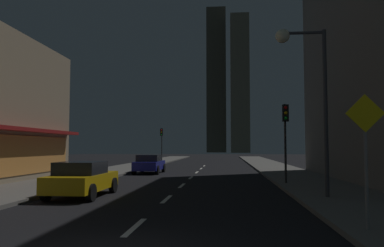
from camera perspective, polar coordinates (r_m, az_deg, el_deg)
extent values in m
cube|color=black|center=(38.57, 1.65, -6.68)|extent=(78.00, 136.00, 0.10)
cube|color=#605E59|center=(38.77, 12.09, -6.40)|extent=(4.00, 76.00, 0.15)
cube|color=#605E59|center=(39.61, -8.58, -6.38)|extent=(4.00, 76.00, 0.15)
cube|color=silver|center=(10.13, -8.63, -15.22)|extent=(0.16, 2.20, 0.01)
cube|color=silver|center=(15.16, -3.87, -11.33)|extent=(0.16, 2.20, 0.01)
cube|color=silver|center=(20.28, -1.54, -9.36)|extent=(0.16, 2.20, 0.01)
cube|color=silver|center=(25.43, -0.17, -8.18)|extent=(0.16, 2.20, 0.01)
cube|color=silver|center=(30.60, 0.73, -7.40)|extent=(0.16, 2.20, 0.01)
cube|color=silver|center=(35.77, 1.37, -6.84)|extent=(0.16, 2.20, 0.01)
cube|color=silver|center=(40.96, 1.85, -6.42)|extent=(0.16, 2.20, 0.01)
cube|color=#444133|center=(142.62, 3.70, 6.57)|extent=(7.20, 6.08, 54.18)
cube|color=#635E4A|center=(135.82, 7.25, 6.00)|extent=(6.54, 7.64, 49.05)
cube|color=gold|center=(16.47, -16.22, -8.45)|extent=(1.80, 4.20, 0.65)
cube|color=black|center=(16.24, -16.44, -6.53)|extent=(1.64, 2.00, 0.55)
cylinder|color=black|center=(18.11, -17.23, -8.84)|extent=(0.22, 0.68, 0.68)
cylinder|color=black|center=(17.52, -11.83, -9.11)|extent=(0.22, 0.68, 0.68)
cylinder|color=black|center=(15.57, -21.20, -9.66)|extent=(0.22, 0.68, 0.68)
cylinder|color=black|center=(14.88, -15.02, -10.07)|extent=(0.22, 0.68, 0.68)
sphere|color=white|center=(18.57, -15.49, -7.73)|extent=(0.18, 0.18, 0.18)
sphere|color=white|center=(18.21, -12.22, -7.86)|extent=(0.18, 0.18, 0.18)
cube|color=navy|center=(29.72, -6.45, -6.31)|extent=(1.80, 4.20, 0.65)
cube|color=black|center=(29.50, -6.52, -5.25)|extent=(1.64, 2.00, 0.55)
cylinder|color=black|center=(31.28, -7.53, -6.67)|extent=(0.22, 0.68, 0.68)
cylinder|color=black|center=(30.95, -4.32, -6.72)|extent=(0.22, 0.68, 0.68)
cylinder|color=black|center=(28.56, -8.76, -6.96)|extent=(0.22, 0.68, 0.68)
cylinder|color=black|center=(28.20, -5.26, -7.03)|extent=(0.22, 0.68, 0.68)
sphere|color=white|center=(31.83, -6.68, -6.04)|extent=(0.18, 0.18, 0.18)
sphere|color=white|center=(31.63, -4.72, -6.07)|extent=(0.18, 0.18, 0.18)
cylinder|color=gold|center=(26.61, -13.02, -6.98)|extent=(0.22, 0.22, 0.55)
sphere|color=gold|center=(26.59, -13.01, -6.39)|extent=(0.21, 0.21, 0.21)
cylinder|color=gold|center=(26.63, -13.03, -7.51)|extent=(0.30, 0.30, 0.06)
cylinder|color=gold|center=(26.66, -13.35, -6.91)|extent=(0.10, 0.10, 0.10)
cylinder|color=gold|center=(26.56, -12.69, -6.93)|extent=(0.10, 0.10, 0.10)
cylinder|color=#2D2D2D|center=(20.70, 13.93, -2.92)|extent=(0.12, 0.12, 4.20)
cube|color=black|center=(20.58, 13.95, 1.54)|extent=(0.32, 0.24, 0.90)
sphere|color=red|center=(20.47, 13.99, 2.36)|extent=(0.18, 0.18, 0.18)
sphere|color=#F2B20C|center=(20.45, 14.00, 1.58)|extent=(0.18, 0.18, 0.18)
sphere|color=#19D833|center=(20.43, 14.02, 0.79)|extent=(0.18, 0.18, 0.18)
cylinder|color=#2D2D2D|center=(46.49, -4.60, -3.30)|extent=(0.12, 0.12, 4.20)
cube|color=black|center=(46.33, -4.63, -1.32)|extent=(0.32, 0.24, 0.90)
sphere|color=red|center=(46.21, -4.65, -0.97)|extent=(0.18, 0.18, 0.18)
sphere|color=#F2B20C|center=(46.20, -4.65, -1.32)|extent=(0.18, 0.18, 0.18)
sphere|color=#19D833|center=(46.19, -4.66, -1.66)|extent=(0.18, 0.18, 0.18)
cylinder|color=#38383D|center=(15.49, 19.55, 1.62)|extent=(0.16, 0.16, 6.50)
cylinder|color=#38383D|center=(15.89, 16.45, 13.00)|extent=(1.60, 0.12, 0.12)
sphere|color=#FCF7CC|center=(15.73, 13.52, 12.75)|extent=(0.56, 0.56, 0.56)
cylinder|color=slate|center=(9.76, 24.86, -7.40)|extent=(0.08, 0.08, 2.40)
cube|color=yellow|center=(9.74, 24.69, 1.42)|extent=(0.91, 0.03, 0.91)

